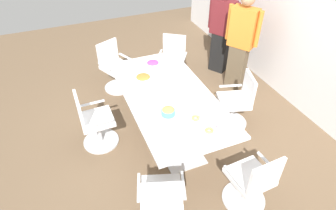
% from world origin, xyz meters
% --- Properties ---
extents(ground_plane, '(10.00, 10.00, 0.01)m').
position_xyz_m(ground_plane, '(0.00, 0.00, -0.01)').
color(ground_plane, brown).
extents(back_wall, '(8.00, 0.10, 2.80)m').
position_xyz_m(back_wall, '(0.00, 2.40, 1.40)').
color(back_wall, white).
rests_on(back_wall, ground).
extents(conference_table, '(2.40, 1.20, 0.75)m').
position_xyz_m(conference_table, '(0.00, 0.00, 0.63)').
color(conference_table, white).
rests_on(conference_table, ground).
extents(office_chair_0, '(0.69, 0.69, 0.91)m').
position_xyz_m(office_chair_0, '(1.38, -0.64, 0.41)').
color(office_chair_0, silver).
rests_on(office_chair_0, ground).
extents(office_chair_1, '(0.57, 0.57, 0.91)m').
position_xyz_m(office_chair_1, '(1.57, 0.42, 0.41)').
color(office_chair_1, silver).
rests_on(office_chair_1, ground).
extents(office_chair_2, '(0.67, 0.67, 0.91)m').
position_xyz_m(office_chair_2, '(0.21, 1.09, 0.41)').
color(office_chair_2, silver).
rests_on(office_chair_2, ground).
extents(office_chair_3, '(0.75, 0.75, 0.91)m').
position_xyz_m(office_chair_3, '(-1.37, 0.66, 0.41)').
color(office_chair_3, silver).
rests_on(office_chair_3, ground).
extents(office_chair_4, '(0.72, 0.72, 0.91)m').
position_xyz_m(office_chair_4, '(-1.56, -0.44, 0.41)').
color(office_chair_4, silver).
rests_on(office_chair_4, ground).
extents(office_chair_5, '(0.55, 0.55, 0.91)m').
position_xyz_m(office_chair_5, '(-0.19, -1.10, 0.41)').
color(office_chair_5, silver).
rests_on(office_chair_5, ground).
extents(person_standing_0, '(0.56, 0.42, 1.73)m').
position_xyz_m(person_standing_0, '(-1.37, 1.70, 0.90)').
color(person_standing_0, black).
rests_on(person_standing_0, ground).
extents(person_standing_1, '(0.56, 0.42, 1.82)m').
position_xyz_m(person_standing_1, '(-0.70, 1.68, 0.96)').
color(person_standing_1, brown).
rests_on(person_standing_1, ground).
extents(snack_bowl_candy_mix, '(0.22, 0.22, 0.10)m').
position_xyz_m(snack_bowl_candy_mix, '(-0.82, 0.07, 0.80)').
color(snack_bowl_candy_mix, white).
rests_on(snack_bowl_candy_mix, conference_table).
extents(snack_bowl_cookies, '(0.19, 0.19, 0.11)m').
position_xyz_m(snack_bowl_cookies, '(0.42, -0.17, 0.80)').
color(snack_bowl_cookies, '#4C9EC6').
rests_on(snack_bowl_cookies, conference_table).
extents(snack_bowl_pretzels, '(0.24, 0.24, 0.10)m').
position_xyz_m(snack_bowl_pretzels, '(-0.47, -0.22, 0.80)').
color(snack_bowl_pretzels, white).
rests_on(snack_bowl_pretzels, conference_table).
extents(donut_platter, '(0.39, 0.39, 0.04)m').
position_xyz_m(donut_platter, '(0.78, 0.17, 0.77)').
color(donut_platter, white).
rests_on(donut_platter, conference_table).
extents(plate_stack, '(0.19, 0.19, 0.03)m').
position_xyz_m(plate_stack, '(-0.88, -0.33, 0.77)').
color(plate_stack, white).
rests_on(plate_stack, conference_table).
extents(napkin_pile, '(0.19, 0.19, 0.09)m').
position_xyz_m(napkin_pile, '(-0.14, 0.04, 0.79)').
color(napkin_pile, white).
rests_on(napkin_pile, conference_table).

